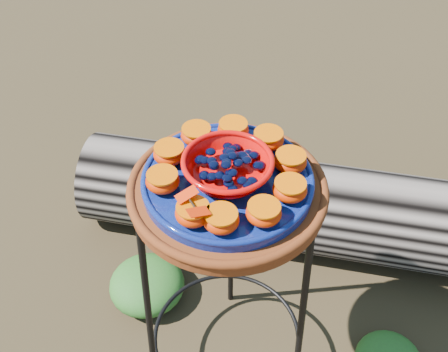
# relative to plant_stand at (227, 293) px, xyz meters

# --- Properties ---
(plant_stand) EXTENTS (0.44, 0.44, 0.70)m
(plant_stand) POSITION_rel_plant_stand_xyz_m (0.00, 0.00, 0.00)
(plant_stand) COLOR black
(plant_stand) RESTS_ON ground
(terracotta_saucer) EXTENTS (0.41, 0.41, 0.03)m
(terracotta_saucer) POSITION_rel_plant_stand_xyz_m (0.00, 0.00, 0.37)
(terracotta_saucer) COLOR #5E2A12
(terracotta_saucer) RESTS_ON plant_stand
(cobalt_plate) EXTENTS (0.35, 0.35, 0.02)m
(cobalt_plate) POSITION_rel_plant_stand_xyz_m (0.00, 0.00, 0.39)
(cobalt_plate) COLOR #070B48
(cobalt_plate) RESTS_ON terracotta_saucer
(red_bowl) EXTENTS (0.17, 0.17, 0.05)m
(red_bowl) POSITION_rel_plant_stand_xyz_m (0.00, 0.00, 0.43)
(red_bowl) COLOR red
(red_bowl) RESTS_ON cobalt_plate
(glass_gems) EXTENTS (0.14, 0.14, 0.02)m
(glass_gems) POSITION_rel_plant_stand_xyz_m (0.00, 0.00, 0.47)
(glass_gems) COLOR black
(glass_gems) RESTS_ON red_bowl
(orange_half_0) EXTENTS (0.07, 0.07, 0.04)m
(orange_half_0) POSITION_rel_plant_stand_xyz_m (-0.06, -0.12, 0.42)
(orange_half_0) COLOR #AD3900
(orange_half_0) RESTS_ON cobalt_plate
(orange_half_1) EXTENTS (0.07, 0.07, 0.04)m
(orange_half_1) POSITION_rel_plant_stand_xyz_m (-0.00, -0.13, 0.42)
(orange_half_1) COLOR #AD3900
(orange_half_1) RESTS_ON cobalt_plate
(orange_half_2) EXTENTS (0.07, 0.07, 0.04)m
(orange_half_2) POSITION_rel_plant_stand_xyz_m (0.07, -0.11, 0.42)
(orange_half_2) COLOR #AD3900
(orange_half_2) RESTS_ON cobalt_plate
(orange_half_3) EXTENTS (0.07, 0.07, 0.04)m
(orange_half_3) POSITION_rel_plant_stand_xyz_m (0.12, -0.04, 0.42)
(orange_half_3) COLOR #AD3900
(orange_half_3) RESTS_ON cobalt_plate
(orange_half_4) EXTENTS (0.07, 0.07, 0.04)m
(orange_half_4) POSITION_rel_plant_stand_xyz_m (0.13, 0.04, 0.42)
(orange_half_4) COLOR #AD3900
(orange_half_4) RESTS_ON cobalt_plate
(orange_half_5) EXTENTS (0.07, 0.07, 0.04)m
(orange_half_5) POSITION_rel_plant_stand_xyz_m (0.08, 0.10, 0.42)
(orange_half_5) COLOR #AD3900
(orange_half_5) RESTS_ON cobalt_plate
(orange_half_6) EXTENTS (0.07, 0.07, 0.04)m
(orange_half_6) POSITION_rel_plant_stand_xyz_m (0.00, 0.13, 0.42)
(orange_half_6) COLOR #AD3900
(orange_half_6) RESTS_ON cobalt_plate
(orange_half_7) EXTENTS (0.07, 0.07, 0.04)m
(orange_half_7) POSITION_rel_plant_stand_xyz_m (-0.07, 0.11, 0.42)
(orange_half_7) COLOR #AD3900
(orange_half_7) RESTS_ON cobalt_plate
(orange_half_8) EXTENTS (0.07, 0.07, 0.04)m
(orange_half_8) POSITION_rel_plant_stand_xyz_m (-0.12, 0.04, 0.42)
(orange_half_8) COLOR #AD3900
(orange_half_8) RESTS_ON cobalt_plate
(orange_half_9) EXTENTS (0.07, 0.07, 0.04)m
(orange_half_9) POSITION_rel_plant_stand_xyz_m (-0.13, -0.04, 0.42)
(orange_half_9) COLOR #AD3900
(orange_half_9) RESTS_ON cobalt_plate
(butterfly) EXTENTS (0.11, 0.09, 0.02)m
(butterfly) POSITION_rel_plant_stand_xyz_m (-0.06, -0.12, 0.45)
(butterfly) COLOR red
(butterfly) RESTS_ON orange_half_0
(driftwood_log) EXTENTS (1.70, 0.67, 0.31)m
(driftwood_log) POSITION_rel_plant_stand_xyz_m (0.31, 0.48, -0.19)
(driftwood_log) COLOR black
(driftwood_log) RESTS_ON ground
(foliage_left) EXTENTS (0.24, 0.24, 0.12)m
(foliage_left) POSITION_rel_plant_stand_xyz_m (-0.27, 0.22, -0.29)
(foliage_left) COLOR #26501C
(foliage_left) RESTS_ON ground
(foliage_back) EXTENTS (0.30, 0.30, 0.15)m
(foliage_back) POSITION_rel_plant_stand_xyz_m (-0.22, 0.63, -0.28)
(foliage_back) COLOR #26501C
(foliage_back) RESTS_ON ground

